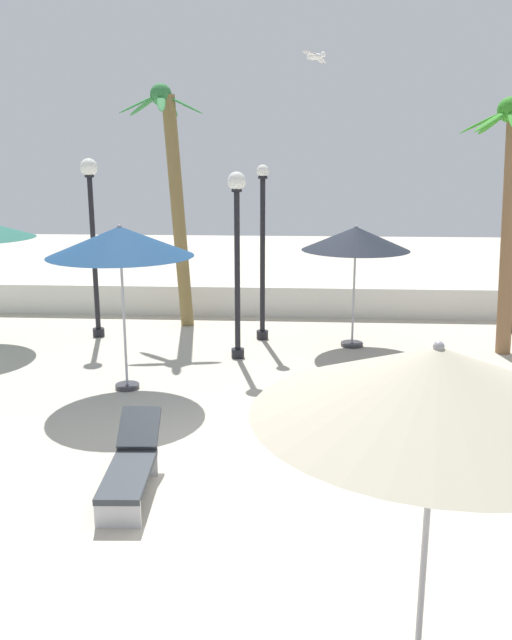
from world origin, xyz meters
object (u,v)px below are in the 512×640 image
at_px(patio_umbrella_3, 436,384).
at_px(lamp_post_1, 237,244).
at_px(lamp_post_2, 92,224).
at_px(lamp_post_3, 263,249).
at_px(palm_tree_0, 174,186).
at_px(palm_tree_1, 509,202).
at_px(lounge_chair_2, 131,463).
at_px(patio_umbrella_1, 356,239).
at_px(seagull_0, 315,56).
at_px(patio_umbrella_5, 120,242).
at_px(lounge_chair_0, 404,393).

relative_size(patio_umbrella_3, lamp_post_1, 0.77).
distance_m(lamp_post_2, lamp_post_3, 4.04).
distance_m(patio_umbrella_3, lamp_post_1, 9.55).
bearing_deg(lamp_post_1, palm_tree_0, 123.14).
relative_size(palm_tree_1, lounge_chair_2, 2.87).
bearing_deg(lamp_post_2, patio_umbrella_1, -4.40).
height_order(lamp_post_1, lamp_post_2, lamp_post_2).
height_order(lamp_post_3, lounge_chair_2, lamp_post_3).
distance_m(patio_umbrella_1, palm_tree_0, 4.82).
height_order(palm_tree_1, seagull_0, seagull_0).
distance_m(patio_umbrella_3, patio_umbrella_5, 8.32).
bearing_deg(patio_umbrella_1, seagull_0, -125.97).
bearing_deg(lounge_chair_0, palm_tree_1, 55.55).
relative_size(patio_umbrella_3, palm_tree_1, 0.56).
xyz_separation_m(lamp_post_1, lounge_chair_0, (3.08, -3.14, -2.09)).
distance_m(palm_tree_0, palm_tree_1, 7.82).
bearing_deg(seagull_0, lounge_chair_2, -113.28).
height_order(patio_umbrella_1, palm_tree_0, palm_tree_0).
height_order(palm_tree_0, lounge_chair_0, palm_tree_0).
relative_size(palm_tree_0, seagull_0, 4.55).
distance_m(palm_tree_0, seagull_0, 5.24).
relative_size(patio_umbrella_1, lamp_post_3, 0.68).
relative_size(palm_tree_0, lounge_chair_2, 3.14).
bearing_deg(palm_tree_0, patio_umbrella_1, -21.32).
relative_size(patio_umbrella_5, palm_tree_1, 0.57).
xyz_separation_m(patio_umbrella_1, lamp_post_1, (-2.56, -1.07, 0.02)).
distance_m(palm_tree_0, lounge_chair_2, 9.34).
distance_m(palm_tree_1, lounge_chair_0, 5.51).
bearing_deg(patio_umbrella_5, lamp_post_3, 56.74).
xyz_separation_m(lamp_post_1, lounge_chair_2, (-0.87, -5.96, -2.10)).
relative_size(patio_umbrella_5, palm_tree_0, 0.52).
height_order(patio_umbrella_5, lounge_chair_0, patio_umbrella_5).
bearing_deg(seagull_0, palm_tree_1, 13.96).
height_order(patio_umbrella_1, seagull_0, seagull_0).
distance_m(palm_tree_0, lamp_post_1, 3.48).
bearing_deg(seagull_0, lounge_chair_0, -61.38).
relative_size(lamp_post_1, lamp_post_2, 0.94).
height_order(patio_umbrella_5, lounge_chair_2, patio_umbrella_5).
relative_size(lamp_post_2, lounge_chair_2, 2.22).
relative_size(patio_umbrella_1, seagull_0, 2.12).
xyz_separation_m(patio_umbrella_5, lamp_post_2, (-1.62, 3.61, -0.04)).
distance_m(patio_umbrella_1, lounge_chair_2, 8.09).
height_order(palm_tree_0, lamp_post_1, palm_tree_0).
relative_size(patio_umbrella_1, lamp_post_1, 0.70).
distance_m(palm_tree_0, lounge_chair_0, 8.31).
height_order(palm_tree_0, lamp_post_3, palm_tree_0).
bearing_deg(lounge_chair_2, patio_umbrella_5, 105.12).
relative_size(lamp_post_1, lounge_chair_2, 2.09).
bearing_deg(lamp_post_1, lamp_post_2, 156.52).
height_order(palm_tree_0, lamp_post_2, palm_tree_0).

